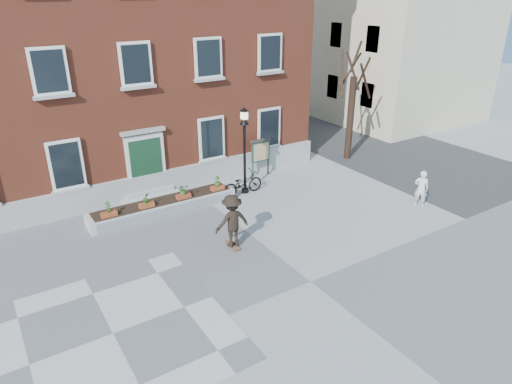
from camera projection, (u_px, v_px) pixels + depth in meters
ground at (311, 282)px, 14.47m from camera, size 100.00×100.00×0.00m
checker_patch at (113, 334)px, 12.28m from camera, size 6.00×6.00×0.01m
bicycle at (243, 183)px, 20.41m from camera, size 2.06×0.80×1.06m
parked_car at (269, 106)px, 32.83m from camera, size 3.17×5.07×1.58m
bystander at (421, 189)px, 19.20m from camera, size 0.66×0.70×1.62m
brick_building at (99, 39)px, 21.67m from camera, size 18.40×10.85×12.60m
planter_assembly at (164, 205)px, 18.89m from camera, size 6.20×1.12×1.15m
bare_tree at (351, 108)px, 23.93m from camera, size 1.83×1.83×6.16m
side_street at (335, 10)px, 35.68m from camera, size 15.20×36.00×14.50m
lamp_post at (244, 139)px, 19.79m from camera, size 0.40×0.40×3.93m
notice_board at (261, 151)px, 22.20m from camera, size 1.10×0.16×1.87m
skateboarder at (232, 221)px, 16.01m from camera, size 1.30×0.79×2.04m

